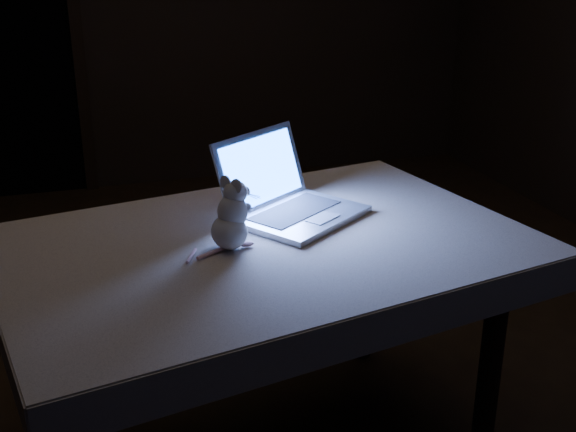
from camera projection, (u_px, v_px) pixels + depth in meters
name	position (u px, v px, depth m)	size (l,w,h in m)	color
floor	(269.00, 352.00, 3.14)	(5.00, 5.00, 0.00)	black
table	(267.00, 353.00, 2.39)	(1.49, 0.96, 0.80)	black
tablecloth	(251.00, 251.00, 2.30)	(1.61, 1.07, 0.12)	beige
laptop	(303.00, 180.00, 2.36)	(0.40, 0.35, 0.27)	#B6B5BB
plush_mouse	(229.00, 214.00, 2.14)	(0.16, 0.16, 0.22)	silver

